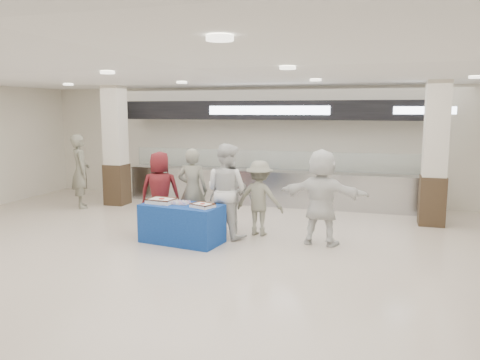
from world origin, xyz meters
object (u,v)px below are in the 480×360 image
(soldier_a, at_px, (193,190))
(soldier_b, at_px, (260,198))
(chef_short, at_px, (231,198))
(civilian_maroon, at_px, (160,192))
(civilian_white, at_px, (322,197))
(display_table, at_px, (182,223))
(cupcake_tray, at_px, (180,202))
(soldier_bg, at_px, (81,171))
(chef_tall, at_px, (226,191))
(sheet_cake_left, at_px, (162,200))
(sheet_cake_right, at_px, (203,205))

(soldier_a, height_order, soldier_b, soldier_a)
(chef_short, xyz_separation_m, soldier_b, (0.62, 0.01, 0.03))
(civilian_maroon, bearing_deg, civilian_white, 163.55)
(civilian_maroon, relative_size, soldier_a, 0.96)
(soldier_a, relative_size, civilian_white, 0.96)
(display_table, distance_m, cupcake_tray, 0.41)
(soldier_a, height_order, soldier_bg, soldier_bg)
(chef_tall, bearing_deg, display_table, 62.10)
(display_table, bearing_deg, sheet_cake_left, -174.84)
(civilian_maroon, bearing_deg, sheet_cake_right, 132.33)
(civilian_maroon, relative_size, civilian_white, 0.93)
(display_table, height_order, soldier_b, soldier_b)
(display_table, height_order, sheet_cake_left, sheet_cake_left)
(civilian_maroon, bearing_deg, cupcake_tray, 124.25)
(soldier_b, bearing_deg, civilian_white, 171.19)
(cupcake_tray, relative_size, civilian_maroon, 0.22)
(sheet_cake_right, relative_size, soldier_b, 0.31)
(display_table, xyz_separation_m, soldier_b, (1.31, 0.98, 0.40))
(sheet_cake_right, distance_m, civilian_white, 2.26)
(cupcake_tray, bearing_deg, civilian_white, 12.57)
(cupcake_tray, distance_m, civilian_white, 2.72)
(civilian_maroon, bearing_deg, sheet_cake_left, 102.01)
(soldier_bg, bearing_deg, civilian_maroon, -159.22)
(sheet_cake_left, relative_size, civilian_white, 0.30)
(chef_tall, xyz_separation_m, soldier_b, (0.60, 0.34, -0.18))
(civilian_white, bearing_deg, sheet_cake_right, 26.17)
(display_table, bearing_deg, cupcake_tray, 143.09)
(display_table, bearing_deg, chef_short, 63.26)
(civilian_white, bearing_deg, civilian_maroon, 6.51)
(soldier_a, xyz_separation_m, chef_short, (0.81, 0.10, -0.14))
(sheet_cake_right, height_order, cupcake_tray, sheet_cake_right)
(civilian_white, bearing_deg, chef_tall, 6.51)
(sheet_cake_right, bearing_deg, cupcake_tray, 162.47)
(display_table, bearing_deg, civilian_maroon, 148.82)
(cupcake_tray, bearing_deg, sheet_cake_left, -176.75)
(civilian_maroon, distance_m, chef_tall, 1.48)
(soldier_b, height_order, soldier_bg, soldier_bg)
(display_table, distance_m, soldier_b, 1.68)
(soldier_a, xyz_separation_m, civilian_white, (2.73, -0.23, 0.04))
(display_table, distance_m, civilian_white, 2.74)
(display_table, xyz_separation_m, civilian_white, (2.61, 0.64, 0.55))
(civilian_maroon, distance_m, chef_short, 1.50)
(sheet_cake_left, xyz_separation_m, soldier_bg, (-3.43, 2.23, 0.17))
(sheet_cake_left, relative_size, sheet_cake_right, 1.14)
(display_table, distance_m, soldier_bg, 4.52)
(civilian_maroon, relative_size, chef_short, 1.15)
(soldier_a, xyz_separation_m, soldier_bg, (-3.74, 1.39, 0.08))
(chef_short, bearing_deg, civilian_maroon, -9.46)
(cupcake_tray, height_order, chef_tall, chef_tall)
(chef_tall, height_order, soldier_bg, soldier_bg)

